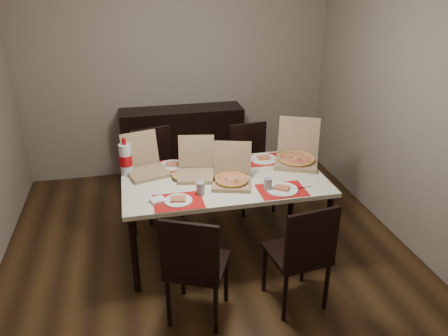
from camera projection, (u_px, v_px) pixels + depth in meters
The scene contains 20 objects.
ground at pixel (210, 255), 4.14m from camera, with size 3.80×4.00×0.02m, color #3C2712.
room_walls at pixel (198, 60), 3.80m from camera, with size 3.84×4.02×2.62m.
sideboard at pixel (183, 143), 5.53m from camera, with size 1.50×0.40×0.90m, color black.
dining_table at pixel (224, 185), 3.94m from camera, with size 1.80×1.00×0.75m.
chair_near_left at pixel (195, 264), 3.16m from camera, with size 0.56×0.56×0.93m.
chair_near_right at pixel (302, 252), 3.29m from camera, with size 0.47×0.47×0.93m.
chair_far_left at pixel (156, 168), 4.68m from camera, with size 0.52×0.52×0.93m.
chair_far_right at pixel (251, 163), 4.82m from camera, with size 0.46×0.46×0.93m.
setting_near_left at pixel (182, 197), 3.53m from camera, with size 0.48×0.30×0.11m.
setting_near_right at pixel (278, 188), 3.69m from camera, with size 0.47×0.30×0.11m.
setting_far_left at pixel (174, 165), 4.13m from camera, with size 0.50×0.30×0.11m.
setting_far_right at pixel (258, 159), 4.26m from camera, with size 0.50×0.30×0.11m.
napkin_loose at pixel (239, 182), 3.82m from camera, with size 0.12×0.11×0.02m, color white.
pizza_box_center at pixel (232, 177), 3.80m from camera, with size 0.42×0.44×0.33m.
pizza_box_right at pixel (297, 157), 4.20m from camera, with size 0.54×0.57×0.40m.
pizza_box_left at pixel (145, 166), 4.00m from camera, with size 0.44×0.46×0.35m.
pizza_box_extra at pixel (196, 169), 3.95m from camera, with size 0.39×0.42×0.33m.
faina_plate at pixel (184, 176), 3.91m from camera, with size 0.23×0.23×0.03m.
dip_bowl at pixel (232, 167), 4.10m from camera, with size 0.12×0.12×0.03m, color white.
soda_bottle at pixel (126, 159), 3.93m from camera, with size 0.12×0.12×0.35m.
Camera 1 is at (-0.61, -3.37, 2.45)m, focal length 35.00 mm.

